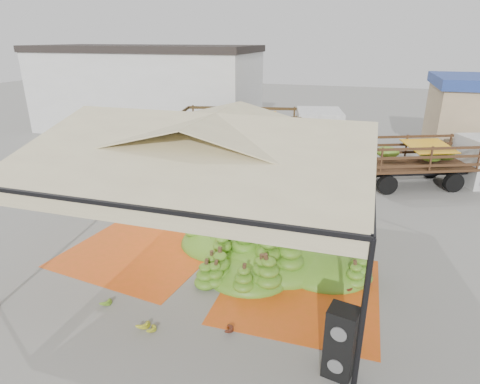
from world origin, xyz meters
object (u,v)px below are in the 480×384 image
(truck_left, at_px, (267,130))
(truck_right, at_px, (439,157))
(vendor, at_px, (226,176))
(banana_heap, at_px, (274,238))
(speaker_stack, at_px, (341,342))

(truck_left, height_order, truck_right, truck_left)
(vendor, distance_m, truck_left, 5.08)
(banana_heap, relative_size, vendor, 3.44)
(speaker_stack, bearing_deg, truck_left, 121.12)
(speaker_stack, bearing_deg, banana_heap, 130.80)
(banana_heap, height_order, speaker_stack, speaker_stack)
(truck_left, distance_m, truck_right, 7.72)
(vendor, distance_m, truck_right, 8.93)
(speaker_stack, distance_m, vendor, 9.22)
(truck_left, relative_size, truck_right, 1.31)
(banana_heap, relative_size, truck_left, 0.73)
(banana_heap, distance_m, vendor, 4.97)
(banana_heap, xyz_separation_m, truck_left, (-2.42, 9.09, 0.99))
(truck_right, bearing_deg, speaker_stack, -127.56)
(vendor, xyz_separation_m, truck_left, (0.40, 5.00, 0.77))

